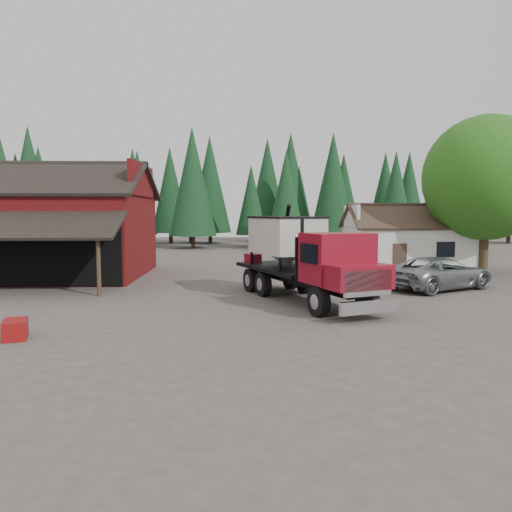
{
  "coord_description": "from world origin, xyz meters",
  "views": [
    {
      "loc": [
        1.08,
        -21.77,
        3.99
      ],
      "look_at": [
        1.96,
        3.26,
        1.8
      ],
      "focal_mm": 35.0,
      "sensor_mm": 36.0,
      "label": 1
    }
  ],
  "objects": [
    {
      "name": "near_pine_b",
      "position": [
        6.0,
        30.0,
        5.89
      ],
      "size": [
        3.96,
        3.96,
        10.4
      ],
      "color": "#382619",
      "rests_on": "ground"
    },
    {
      "name": "near_pine_c",
      "position": [
        22.0,
        26.0,
        6.89
      ],
      "size": [
        4.84,
        4.84,
        12.4
      ],
      "color": "#382619",
      "rests_on": "ground"
    },
    {
      "name": "ground",
      "position": [
        0.0,
        0.0,
        0.0
      ],
      "size": [
        120.0,
        120.0,
        0.0
      ],
      "primitive_type": "plane",
      "color": "#4B413B",
      "rests_on": "ground"
    },
    {
      "name": "deciduous_tree",
      "position": [
        17.01,
        9.97,
        5.91
      ],
      "size": [
        8.0,
        8.0,
        10.2
      ],
      "color": "#382619",
      "rests_on": "ground"
    },
    {
      "name": "conifer_backdrop",
      "position": [
        0.0,
        42.0,
        0.0
      ],
      "size": [
        76.0,
        16.0,
        16.0
      ],
      "primitive_type": null,
      "color": "black",
      "rests_on": "ground"
    },
    {
      "name": "near_pine_d",
      "position": [
        -4.0,
        34.0,
        7.39
      ],
      "size": [
        5.28,
        5.28,
        13.4
      ],
      "color": "#382619",
      "rests_on": "ground"
    },
    {
      "name": "silver_car",
      "position": [
        11.54,
        3.64,
        0.85
      ],
      "size": [
        6.68,
        5.38,
        1.69
      ],
      "primitive_type": "imported",
      "rotation": [
        0.0,
        0.0,
        2.07
      ],
      "color": "#929498",
      "rests_on": "ground"
    },
    {
      "name": "red_barn",
      "position": [
        -11.0,
        9.9,
        2.69
      ],
      "size": [
        12.8,
        13.63,
        7.18
      ],
      "color": "maroon",
      "rests_on": "ground"
    },
    {
      "name": "equip_box",
      "position": [
        -6.0,
        -6.0,
        0.3
      ],
      "size": [
        1.02,
        1.27,
        0.6
      ],
      "primitive_type": "cube",
      "rotation": [
        0.0,
        0.0,
        0.33
      ],
      "color": "maroon",
      "rests_on": "ground"
    },
    {
      "name": "feed_truck",
      "position": [
        4.0,
        0.42,
        2.06
      ],
      "size": [
        6.02,
        10.04,
        4.41
      ],
      "rotation": [
        0.0,
        0.0,
        0.38
      ],
      "color": "black",
      "rests_on": "ground"
    },
    {
      "name": "farmhouse",
      "position": [
        13.0,
        13.0,
        1.67
      ],
      "size": [
        8.6,
        6.42,
        4.65
      ],
      "color": "silver",
      "rests_on": "ground"
    },
    {
      "name": "near_pine_a",
      "position": [
        -22.0,
        28.0,
        6.39
      ],
      "size": [
        4.4,
        4.4,
        11.4
      ],
      "color": "#382619",
      "rests_on": "ground"
    }
  ]
}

